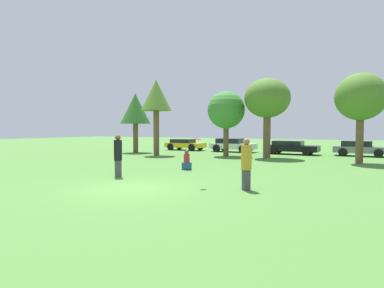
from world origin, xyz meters
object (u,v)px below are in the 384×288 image
(tree_0, at_px, (135,109))
(parked_car_yellow, at_px, (185,144))
(frisbee, at_px, (198,139))
(tree_3, at_px, (267,99))
(bystander_sitting, at_px, (187,162))
(parked_car_white, at_px, (232,145))
(person_catcher, at_px, (246,164))
(person_thrower, at_px, (118,156))
(parked_car_grey, at_px, (360,148))
(tree_1, at_px, (156,97))
(parked_car_black, at_px, (291,147))
(tree_2, at_px, (226,110))
(tree_4, at_px, (361,98))

(tree_0, height_order, parked_car_yellow, tree_0)
(frisbee, distance_m, tree_3, 13.37)
(bystander_sitting, xyz_separation_m, parked_car_white, (-2.67, 13.59, 0.24))
(tree_3, bearing_deg, tree_0, -178.15)
(tree_3, bearing_deg, person_catcher, -77.97)
(person_thrower, distance_m, person_catcher, 6.12)
(frisbee, xyz_separation_m, parked_car_grey, (5.25, 18.08, -1.15))
(tree_0, distance_m, parked_car_grey, 19.25)
(parked_car_grey, bearing_deg, parked_car_white, -175.81)
(tree_1, bearing_deg, tree_3, 13.41)
(frisbee, bearing_deg, parked_car_grey, 73.81)
(person_catcher, relative_size, tree_0, 0.34)
(person_thrower, distance_m, parked_car_yellow, 18.54)
(parked_car_white, bearing_deg, bystander_sitting, -76.59)
(tree_0, bearing_deg, parked_car_black, 20.17)
(tree_1, relative_size, tree_3, 1.04)
(tree_2, bearing_deg, parked_car_grey, 27.20)
(tree_3, height_order, parked_car_white, tree_3)
(person_thrower, distance_m, bystander_sitting, 4.04)
(parked_car_black, bearing_deg, tree_3, -99.52)
(person_catcher, relative_size, tree_4, 0.33)
(tree_2, bearing_deg, tree_0, -176.64)
(frisbee, distance_m, parked_car_yellow, 20.78)
(bystander_sitting, relative_size, tree_2, 0.20)
(frisbee, xyz_separation_m, parked_car_yellow, (-10.66, 17.80, -1.19))
(frisbee, distance_m, parked_car_white, 18.58)
(parked_car_grey, bearing_deg, bystander_sitting, -117.65)
(parked_car_yellow, bearing_deg, tree_0, -111.69)
(tree_0, relative_size, tree_2, 1.04)
(parked_car_white, height_order, parked_car_black, parked_car_white)
(bystander_sitting, relative_size, parked_car_grey, 0.26)
(parked_car_yellow, bearing_deg, parked_car_white, 1.43)
(tree_3, distance_m, parked_car_grey, 8.76)
(tree_1, distance_m, parked_car_yellow, 8.03)
(tree_0, bearing_deg, tree_2, 3.36)
(tree_1, height_order, parked_car_white, tree_1)
(parked_car_black, distance_m, parked_car_grey, 5.27)
(tree_0, xyz_separation_m, parked_car_white, (7.48, 5.03, -3.28))
(person_catcher, xyz_separation_m, parked_car_grey, (3.40, 17.88, -0.28))
(tree_0, height_order, parked_car_grey, tree_0)
(person_thrower, bearing_deg, bystander_sitting, 70.41)
(person_catcher, distance_m, bystander_sitting, 6.11)
(parked_car_grey, bearing_deg, tree_0, -161.21)
(parked_car_yellow, relative_size, parked_car_black, 0.93)
(person_thrower, distance_m, parked_car_white, 17.36)
(tree_4, height_order, parked_car_black, tree_4)
(frisbee, relative_size, tree_1, 0.04)
(tree_3, bearing_deg, frisbee, -86.09)
(person_thrower, xyz_separation_m, person_catcher, (6.11, -0.22, -0.04))
(person_catcher, bearing_deg, bystander_sitting, -38.36)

